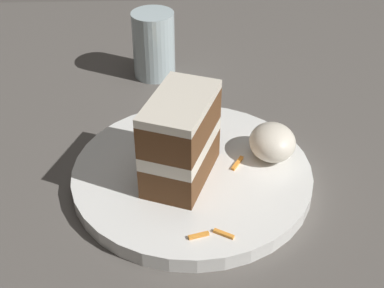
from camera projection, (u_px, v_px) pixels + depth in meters
The scene contains 8 objects.
ground_plane at pixel (161, 199), 0.63m from camera, with size 6.00×6.00×0.00m, color #4C4742.
dining_table at pixel (160, 187), 0.62m from camera, with size 1.06×0.88×0.04m, color #56514C.
plate at pixel (192, 175), 0.59m from camera, with size 0.26×0.26×0.02m, color white.
cake_slice at pixel (181, 139), 0.55m from camera, with size 0.11×0.09×0.10m.
cream_dollop at pixel (272, 142), 0.59m from camera, with size 0.06×0.05×0.04m, color silver.
orange_garnish at pixel (181, 119), 0.66m from camera, with size 0.06×0.06×0.01m, color orange.
carrot_shreds_scatter at pixel (211, 189), 0.56m from camera, with size 0.17×0.09×0.00m.
drinking_glass at pixel (154, 49), 0.77m from camera, with size 0.06×0.06×0.10m.
Camera 1 is at (0.47, 0.02, 0.42)m, focal length 50.00 mm.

